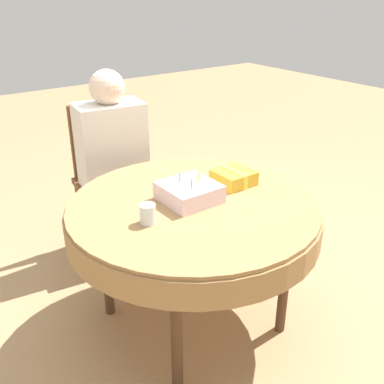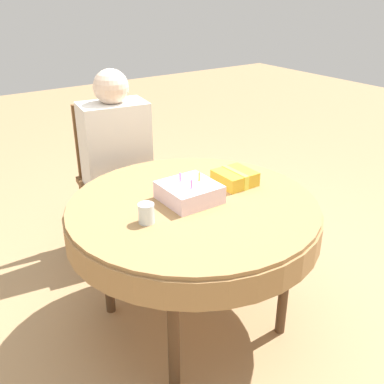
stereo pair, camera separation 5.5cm
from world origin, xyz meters
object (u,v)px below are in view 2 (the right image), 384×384
at_px(chair, 114,172).
at_px(drinking_glass, 146,213).
at_px(person, 116,147).
at_px(birthday_cake, 190,192).
at_px(gift_box, 235,178).

bearing_deg(chair, drinking_glass, -98.89).
relative_size(person, birthday_cake, 4.83).
bearing_deg(birthday_cake, gift_box, 3.86).
bearing_deg(gift_box, drinking_glass, -170.66).
relative_size(chair, person, 0.80).
xyz_separation_m(chair, birthday_cake, (-0.04, -0.92, 0.22)).
relative_size(birthday_cake, gift_box, 1.33).
distance_m(person, gift_box, 0.84).
xyz_separation_m(chair, drinking_glass, (-0.31, -0.99, 0.22)).
bearing_deg(birthday_cake, chair, 87.72).
bearing_deg(gift_box, person, 108.71).
relative_size(chair, birthday_cake, 3.87).
relative_size(person, gift_box, 6.44).
height_order(chair, birthday_cake, chair).
relative_size(chair, gift_box, 5.17).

